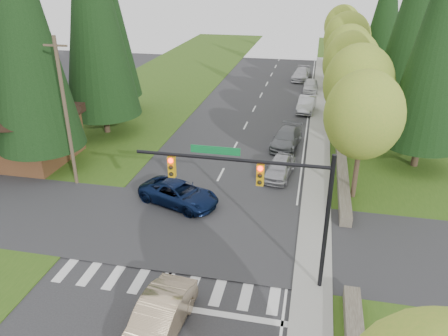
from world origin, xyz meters
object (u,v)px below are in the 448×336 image
(suv_navy, at_px, (179,194))
(parked_car_e, at_px, (301,74))
(parked_car_b, at_px, (287,138))
(parked_car_a, at_px, (280,167))
(sedan_champagne, at_px, (158,319))
(parked_car_c, at_px, (307,104))
(parked_car_d, at_px, (311,85))

(suv_navy, relative_size, parked_car_e, 1.01)
(parked_car_b, relative_size, parked_car_e, 0.97)
(parked_car_b, bearing_deg, parked_car_a, -82.83)
(sedan_champagne, height_order, parked_car_a, sedan_champagne)
(parked_car_a, relative_size, parked_car_c, 0.92)
(parked_car_b, distance_m, parked_car_d, 18.54)
(suv_navy, relative_size, parked_car_a, 1.24)
(parked_car_a, relative_size, parked_car_b, 0.84)
(parked_car_a, xyz_separation_m, parked_car_c, (1.23, 16.19, 0.04))
(suv_navy, relative_size, parked_car_b, 1.04)
(parked_car_b, bearing_deg, parked_car_c, 90.35)
(suv_navy, relative_size, parked_car_c, 1.14)
(suv_navy, height_order, parked_car_e, parked_car_e)
(parked_car_e, bearing_deg, suv_navy, -94.69)
(parked_car_c, bearing_deg, suv_navy, -103.31)
(parked_car_e, bearing_deg, parked_car_d, -71.64)
(parked_car_b, relative_size, parked_car_d, 1.18)
(suv_navy, bearing_deg, parked_car_a, -27.78)
(suv_navy, xyz_separation_m, parked_car_e, (5.85, 35.48, 0.02))
(suv_navy, distance_m, parked_car_d, 30.60)
(parked_car_b, height_order, parked_car_e, parked_car_e)
(suv_navy, distance_m, parked_car_a, 7.90)
(parked_car_b, bearing_deg, sedan_champagne, -91.69)
(sedan_champagne, xyz_separation_m, parked_car_c, (4.63, 32.08, -0.04))
(suv_navy, xyz_separation_m, parked_car_d, (7.25, 29.73, -0.00))
(parked_car_a, distance_m, parked_car_d, 24.46)
(parked_car_b, bearing_deg, parked_car_d, 92.83)
(sedan_champagne, bearing_deg, suv_navy, 107.48)
(suv_navy, bearing_deg, parked_car_b, -7.51)
(parked_car_c, xyz_separation_m, parked_car_d, (0.17, 8.22, -0.04))
(parked_car_b, bearing_deg, parked_car_e, 97.17)
(parked_car_e, bearing_deg, parked_car_b, -85.32)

